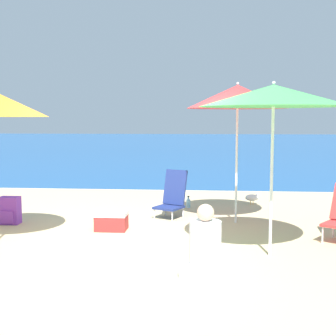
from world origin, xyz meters
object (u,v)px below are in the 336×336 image
(beach_umbrella_red, at_px, (238,97))
(person_seated_near, at_px, (205,250))
(water_bottle, at_px, (188,203))
(seagull, at_px, (252,197))
(cooler_box, at_px, (111,221))
(backpack_purple, at_px, (10,211))
(beach_chair_navy, at_px, (172,196))
(beach_umbrella_green, at_px, (273,96))

(beach_umbrella_red, relative_size, person_seated_near, 2.79)
(water_bottle, relative_size, seagull, 0.83)
(water_bottle, relative_size, cooler_box, 0.47)
(beach_umbrella_red, xyz_separation_m, backpack_purple, (-3.60, -0.41, -1.80))
(beach_chair_navy, xyz_separation_m, backpack_purple, (-2.55, -0.76, -0.15))
(cooler_box, bearing_deg, person_seated_near, -55.72)
(seagull, bearing_deg, beach_chair_navy, -138.57)
(beach_umbrella_green, bearing_deg, beach_umbrella_red, 99.90)
(backpack_purple, bearing_deg, cooler_box, -8.79)
(beach_chair_navy, height_order, person_seated_near, person_seated_near)
(beach_umbrella_green, bearing_deg, person_seated_near, -129.45)
(beach_umbrella_green, bearing_deg, beach_chair_navy, 122.46)
(person_seated_near, xyz_separation_m, seagull, (0.89, 4.41, -0.18))
(backpack_purple, distance_m, seagull, 4.51)
(beach_chair_navy, bearing_deg, beach_umbrella_green, -31.24)
(beach_umbrella_green, relative_size, cooler_box, 4.45)
(backpack_purple, distance_m, water_bottle, 3.22)
(beach_umbrella_green, relative_size, beach_umbrella_red, 0.94)
(beach_umbrella_green, distance_m, seagull, 3.90)
(beach_umbrella_green, height_order, cooler_box, beach_umbrella_green)
(person_seated_near, distance_m, backpack_purple, 3.92)
(backpack_purple, bearing_deg, water_bottle, 29.95)
(beach_umbrella_red, height_order, seagull, beach_umbrella_red)
(cooler_box, bearing_deg, beach_chair_navy, 50.36)
(person_seated_near, height_order, cooler_box, person_seated_near)
(beach_umbrella_green, distance_m, person_seated_near, 2.04)
(beach_umbrella_red, relative_size, cooler_box, 4.72)
(beach_umbrella_green, xyz_separation_m, water_bottle, (-1.13, 3.00, -1.86))
(backpack_purple, relative_size, cooler_box, 0.92)
(beach_umbrella_red, relative_size, backpack_purple, 5.14)
(beach_umbrella_green, xyz_separation_m, backpack_purple, (-3.92, 1.40, -1.73))
(backpack_purple, xyz_separation_m, water_bottle, (2.78, 1.60, -0.13))
(person_seated_near, relative_size, backpack_purple, 1.84)
(person_seated_near, relative_size, water_bottle, 3.59)
(beach_umbrella_red, height_order, water_bottle, beach_umbrella_red)
(beach_umbrella_red, relative_size, seagull, 8.35)
(beach_chair_navy, height_order, backpack_purple, beach_chair_navy)
(person_seated_near, xyz_separation_m, water_bottle, (-0.35, 3.96, -0.23))
(beach_umbrella_green, distance_m, backpack_purple, 4.51)
(beach_umbrella_green, relative_size, backpack_purple, 4.84)
(beach_umbrella_green, relative_size, water_bottle, 9.45)
(beach_chair_navy, xyz_separation_m, water_bottle, (0.24, 0.85, -0.28))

